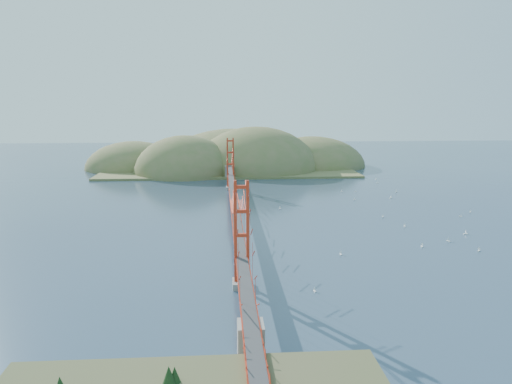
{
  "coord_description": "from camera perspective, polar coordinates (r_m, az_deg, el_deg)",
  "views": [
    {
      "loc": [
        -2.07,
        -81.16,
        19.91
      ],
      "look_at": [
        3.65,
        0.0,
        4.89
      ],
      "focal_mm": 35.0,
      "sensor_mm": 36.0,
      "label": 1
    }
  ],
  "objects": [
    {
      "name": "fort",
      "position": [
        38.59,
        0.19,
        -19.45
      ],
      "size": [
        3.7,
        2.3,
        1.75
      ],
      "color": "maroon",
      "rests_on": "ground"
    },
    {
      "name": "sailboat_6",
      "position": [
        76.64,
        21.13,
        -5.2
      ],
      "size": [
        0.69,
        0.69,
        0.74
      ],
      "color": "white",
      "rests_on": "ground"
    },
    {
      "name": "far_headlands",
      "position": [
        151.05,
        -2.38,
        2.88
      ],
      "size": [
        84.0,
        58.0,
        25.0
      ],
      "color": "olive",
      "rests_on": "ground"
    },
    {
      "name": "sailboat_4",
      "position": [
        88.88,
        14.3,
        -2.72
      ],
      "size": [
        0.52,
        0.54,
        0.61
      ],
      "color": "white",
      "rests_on": "ground"
    },
    {
      "name": "sailboat_13",
      "position": [
        73.43,
        24.11,
        -6.09
      ],
      "size": [
        0.68,
        0.68,
        0.71
      ],
      "color": "white",
      "rests_on": "ground"
    },
    {
      "name": "bridge",
      "position": [
        82.38,
        -2.54,
        1.44
      ],
      "size": [
        2.2,
        94.4,
        12.0
      ],
      "color": "gray",
      "rests_on": "ground"
    },
    {
      "name": "sailboat_9",
      "position": [
        97.74,
        23.3,
        -2.07
      ],
      "size": [
        0.62,
        0.62,
        0.68
      ],
      "color": "white",
      "rests_on": "ground"
    },
    {
      "name": "sailboat_extra_0",
      "position": [
        53.97,
        6.72,
        -11.11
      ],
      "size": [
        0.48,
        0.52,
        0.59
      ],
      "color": "white",
      "rests_on": "ground"
    },
    {
      "name": "ground",
      "position": [
        83.59,
        -2.5,
        -3.33
      ],
      "size": [
        320.0,
        320.0,
        0.0
      ],
      "primitive_type": "plane",
      "color": "#2E435C",
      "rests_on": "ground"
    },
    {
      "name": "approach_viaduct",
      "position": [
        34.07,
        0.02,
        -20.17
      ],
      "size": [
        1.4,
        12.0,
        3.38
      ],
      "color": "#B02813",
      "rests_on": "ground"
    },
    {
      "name": "sailboat_12",
      "position": [
        111.4,
        9.78,
        0.08
      ],
      "size": [
        0.52,
        0.49,
        0.59
      ],
      "color": "white",
      "rests_on": "ground"
    },
    {
      "name": "sailboat_7",
      "position": [
        106.22,
        15.14,
        -0.63
      ],
      "size": [
        0.63,
        0.55,
        0.72
      ],
      "color": "white",
      "rests_on": "ground"
    },
    {
      "name": "sailboat_3",
      "position": [
        92.66,
        2.76,
        -1.87
      ],
      "size": [
        0.6,
        0.6,
        0.63
      ],
      "color": "white",
      "rests_on": "ground"
    },
    {
      "name": "sailboat_2",
      "position": [
        81.67,
        22.84,
        -4.37
      ],
      "size": [
        0.64,
        0.53,
        0.75
      ],
      "color": "white",
      "rests_on": "ground"
    },
    {
      "name": "sailboat_14",
      "position": [
        83.32,
        16.63,
        -3.71
      ],
      "size": [
        0.53,
        0.59,
        0.67
      ],
      "color": "white",
      "rests_on": "ground"
    },
    {
      "name": "sailboat_15",
      "position": [
        130.81,
        13.55,
        1.48
      ],
      "size": [
        0.49,
        0.58,
        0.67
      ],
      "color": "white",
      "rests_on": "ground"
    },
    {
      "name": "sailboat_0",
      "position": [
        72.73,
        18.44,
        -5.85
      ],
      "size": [
        0.58,
        0.64,
        0.73
      ],
      "color": "white",
      "rests_on": "ground"
    },
    {
      "name": "sailboat_10",
      "position": [
        66.54,
        9.67,
        -6.97
      ],
      "size": [
        0.47,
        0.58,
        0.68
      ],
      "color": "white",
      "rests_on": "ground"
    },
    {
      "name": "promontory",
      "position": [
        38.24,
        -0.37,
        -20.7
      ],
      "size": [
        9.0,
        6.0,
        0.24
      ],
      "primitive_type": "cube",
      "color": "#59544C",
      "rests_on": "ground"
    },
    {
      "name": "sailboat_1",
      "position": [
        102.91,
        11.18,
        -0.82
      ],
      "size": [
        0.58,
        0.58,
        0.61
      ],
      "color": "white",
      "rests_on": "ground"
    },
    {
      "name": "sailboat_17",
      "position": [
        124.67,
        13.68,
        1.04
      ],
      "size": [
        0.56,
        0.54,
        0.63
      ],
      "color": "white",
      "rests_on": "ground"
    },
    {
      "name": "sailboat_16",
      "position": [
        112.11,
        11.3,
        0.1
      ],
      "size": [
        0.58,
        0.58,
        0.62
      ],
      "color": "white",
      "rests_on": "ground"
    },
    {
      "name": "sailboat_11",
      "position": [
        93.59,
        22.35,
        -2.54
      ],
      "size": [
        0.57,
        0.57,
        0.59
      ],
      "color": "white",
      "rests_on": "ground"
    },
    {
      "name": "sailboat_8",
      "position": [
        113.28,
        15.74,
        0.02
      ],
      "size": [
        0.66,
        0.66,
        0.69
      ],
      "color": "white",
      "rests_on": "ground"
    }
  ]
}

